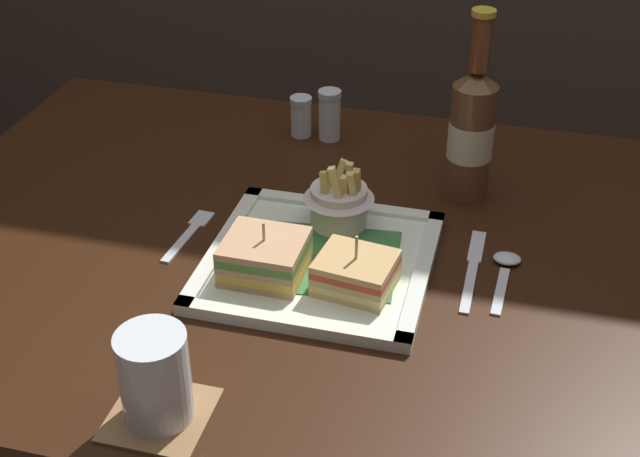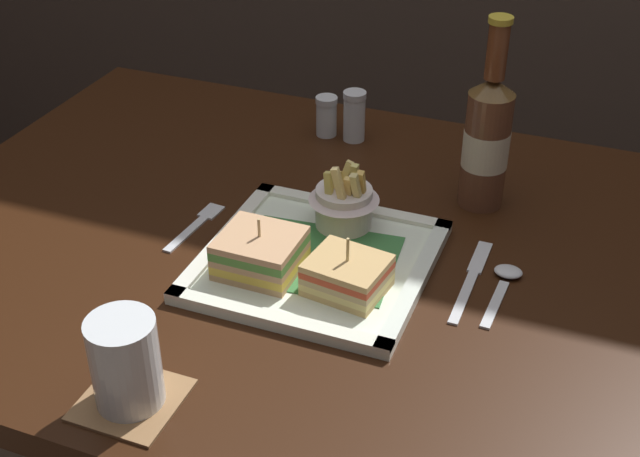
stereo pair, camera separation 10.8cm
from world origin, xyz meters
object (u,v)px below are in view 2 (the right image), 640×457
(water_glass, at_px, (126,367))
(beer_bottle, at_px, (487,138))
(fries_cup, at_px, (344,200))
(sandwich_half_left, at_px, (260,253))
(pepper_shaker, at_px, (354,119))
(knife, at_px, (472,277))
(salt_shaker, at_px, (326,118))
(dining_table, at_px, (323,331))
(sandwich_half_right, at_px, (347,275))
(fork, at_px, (197,224))
(spoon, at_px, (505,280))
(square_plate, at_px, (317,261))

(water_glass, bearing_deg, beer_bottle, 64.54)
(fries_cup, bearing_deg, beer_bottle, 42.79)
(sandwich_half_left, bearing_deg, pepper_shaker, 92.37)
(knife, xyz_separation_m, pepper_shaker, (-0.26, 0.30, 0.03))
(beer_bottle, height_order, salt_shaker, beer_bottle)
(dining_table, bearing_deg, sandwich_half_right, -54.31)
(dining_table, distance_m, water_glass, 0.40)
(beer_bottle, xyz_separation_m, fork, (-0.34, -0.20, -0.10))
(water_glass, distance_m, spoon, 0.47)
(beer_bottle, xyz_separation_m, salt_shaker, (-0.28, 0.12, -0.07))
(spoon, bearing_deg, sandwich_half_right, -150.91)
(pepper_shaker, bearing_deg, water_glass, -91.53)
(dining_table, relative_size, sandwich_half_right, 11.68)
(fries_cup, xyz_separation_m, pepper_shaker, (-0.08, 0.26, -0.01))
(fork, bearing_deg, square_plate, -8.70)
(sandwich_half_right, height_order, spoon, sandwich_half_right)
(dining_table, height_order, spoon, spoon)
(beer_bottle, bearing_deg, knife, -80.36)
(fries_cup, height_order, pepper_shaker, fries_cup)
(beer_bottle, relative_size, spoon, 2.12)
(fork, distance_m, knife, 0.37)
(knife, relative_size, salt_shaker, 2.72)
(sandwich_half_right, relative_size, water_glass, 0.99)
(sandwich_half_right, xyz_separation_m, pepper_shaker, (-0.13, 0.39, 0.00))
(beer_bottle, xyz_separation_m, pepper_shaker, (-0.23, 0.12, -0.06))
(sandwich_half_left, relative_size, beer_bottle, 0.36)
(fries_cup, distance_m, fork, 0.20)
(beer_bottle, distance_m, water_glass, 0.58)
(water_glass, bearing_deg, spoon, 47.13)
(water_glass, relative_size, spoon, 0.79)
(spoon, relative_size, salt_shaker, 1.94)
(beer_bottle, bearing_deg, fries_cup, -137.21)
(fries_cup, xyz_separation_m, knife, (0.18, -0.04, -0.05))
(dining_table, height_order, beer_bottle, beer_bottle)
(spoon, bearing_deg, salt_shaker, 139.65)
(sandwich_half_left, relative_size, fork, 0.77)
(beer_bottle, relative_size, pepper_shaker, 3.30)
(dining_table, bearing_deg, fries_cup, 67.86)
(salt_shaker, bearing_deg, pepper_shaker, 0.00)
(beer_bottle, xyz_separation_m, water_glass, (-0.25, -0.52, -0.05))
(fries_cup, height_order, beer_bottle, beer_bottle)
(water_glass, bearing_deg, salt_shaker, 92.69)
(fries_cup, height_order, spoon, fries_cup)
(sandwich_half_left, relative_size, knife, 0.55)
(beer_bottle, height_order, spoon, beer_bottle)
(fries_cup, height_order, water_glass, fries_cup)
(sandwich_half_left, bearing_deg, water_glass, -97.67)
(sandwich_half_left, xyz_separation_m, salt_shaker, (-0.06, 0.39, -0.01))
(sandwich_half_right, xyz_separation_m, fork, (-0.24, 0.07, -0.03))
(sandwich_half_left, bearing_deg, dining_table, 63.83)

